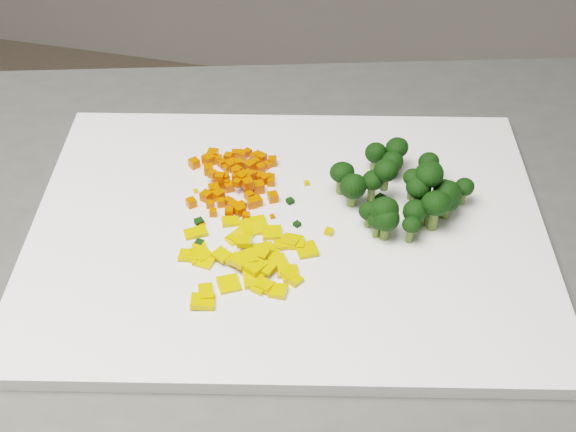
% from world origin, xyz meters
% --- Properties ---
extents(cutting_board, '(0.54, 0.46, 0.01)m').
position_xyz_m(cutting_board, '(0.33, 0.23, 0.91)').
color(cutting_board, white).
rests_on(cutting_board, counter_block).
extents(carrot_pile, '(0.10, 0.10, 0.03)m').
position_xyz_m(carrot_pile, '(0.27, 0.27, 0.93)').
color(carrot_pile, '#D54102').
rests_on(carrot_pile, cutting_board).
extents(pepper_pile, '(0.12, 0.12, 0.02)m').
position_xyz_m(pepper_pile, '(0.31, 0.17, 0.92)').
color(pepper_pile, '#DA9F0B').
rests_on(pepper_pile, cutting_board).
extents(broccoli_pile, '(0.12, 0.12, 0.06)m').
position_xyz_m(broccoli_pile, '(0.43, 0.29, 0.94)').
color(broccoli_pile, black).
rests_on(broccoli_pile, cutting_board).
extents(carrot_cube_0, '(0.01, 0.01, 0.01)m').
position_xyz_m(carrot_cube_0, '(0.26, 0.25, 0.92)').
color(carrot_cube_0, '#D54102').
rests_on(carrot_cube_0, carrot_pile).
extents(carrot_cube_1, '(0.01, 0.01, 0.01)m').
position_xyz_m(carrot_cube_1, '(0.31, 0.26, 0.92)').
color(carrot_cube_1, '#D54102').
rests_on(carrot_cube_1, carrot_pile).
extents(carrot_cube_2, '(0.01, 0.01, 0.01)m').
position_xyz_m(carrot_cube_2, '(0.26, 0.31, 0.92)').
color(carrot_cube_2, '#D54102').
rests_on(carrot_cube_2, carrot_pile).
extents(carrot_cube_3, '(0.01, 0.01, 0.01)m').
position_xyz_m(carrot_cube_3, '(0.27, 0.29, 0.92)').
color(carrot_cube_3, '#D54102').
rests_on(carrot_cube_3, carrot_pile).
extents(carrot_cube_4, '(0.01, 0.01, 0.01)m').
position_xyz_m(carrot_cube_4, '(0.29, 0.30, 0.92)').
color(carrot_cube_4, '#D54102').
rests_on(carrot_cube_4, carrot_pile).
extents(carrot_cube_5, '(0.01, 0.01, 0.01)m').
position_xyz_m(carrot_cube_5, '(0.29, 0.23, 0.92)').
color(carrot_cube_5, '#D54102').
rests_on(carrot_cube_5, carrot_pile).
extents(carrot_cube_6, '(0.01, 0.01, 0.01)m').
position_xyz_m(carrot_cube_6, '(0.26, 0.27, 0.92)').
color(carrot_cube_6, '#D54102').
rests_on(carrot_cube_6, carrot_pile).
extents(carrot_cube_7, '(0.01, 0.01, 0.01)m').
position_xyz_m(carrot_cube_7, '(0.25, 0.24, 0.92)').
color(carrot_cube_7, '#D54102').
rests_on(carrot_cube_7, carrot_pile).
extents(carrot_cube_8, '(0.01, 0.01, 0.01)m').
position_xyz_m(carrot_cube_8, '(0.30, 0.28, 0.92)').
color(carrot_cube_8, '#D54102').
rests_on(carrot_cube_8, carrot_pile).
extents(carrot_cube_9, '(0.01, 0.01, 0.01)m').
position_xyz_m(carrot_cube_9, '(0.28, 0.30, 0.92)').
color(carrot_cube_9, '#D54102').
rests_on(carrot_cube_9, carrot_pile).
extents(carrot_cube_10, '(0.01, 0.01, 0.01)m').
position_xyz_m(carrot_cube_10, '(0.27, 0.24, 0.92)').
color(carrot_cube_10, '#D54102').
rests_on(carrot_cube_10, carrot_pile).
extents(carrot_cube_11, '(0.01, 0.01, 0.01)m').
position_xyz_m(carrot_cube_11, '(0.25, 0.30, 0.92)').
color(carrot_cube_11, '#D54102').
rests_on(carrot_cube_11, carrot_pile).
extents(carrot_cube_12, '(0.01, 0.01, 0.01)m').
position_xyz_m(carrot_cube_12, '(0.24, 0.23, 0.92)').
color(carrot_cube_12, '#D54102').
rests_on(carrot_cube_12, carrot_pile).
extents(carrot_cube_13, '(0.01, 0.01, 0.01)m').
position_xyz_m(carrot_cube_13, '(0.26, 0.25, 0.92)').
color(carrot_cube_13, '#D54102').
rests_on(carrot_cube_13, carrot_pile).
extents(carrot_cube_14, '(0.01, 0.01, 0.01)m').
position_xyz_m(carrot_cube_14, '(0.27, 0.32, 0.92)').
color(carrot_cube_14, '#D54102').
rests_on(carrot_cube_14, carrot_pile).
extents(carrot_cube_15, '(0.01, 0.01, 0.01)m').
position_xyz_m(carrot_cube_15, '(0.28, 0.23, 0.92)').
color(carrot_cube_15, '#D54102').
rests_on(carrot_cube_15, carrot_pile).
extents(carrot_cube_16, '(0.01, 0.01, 0.01)m').
position_xyz_m(carrot_cube_16, '(0.27, 0.28, 0.92)').
color(carrot_cube_16, '#D54102').
rests_on(carrot_cube_16, carrot_pile).
extents(carrot_cube_17, '(0.01, 0.01, 0.01)m').
position_xyz_m(carrot_cube_17, '(0.30, 0.25, 0.92)').
color(carrot_cube_17, '#D54102').
rests_on(carrot_cube_17, carrot_pile).
extents(carrot_cube_18, '(0.01, 0.01, 0.01)m').
position_xyz_m(carrot_cube_18, '(0.30, 0.29, 0.92)').
color(carrot_cube_18, '#D54102').
rests_on(carrot_cube_18, carrot_pile).
extents(carrot_cube_19, '(0.01, 0.01, 0.01)m').
position_xyz_m(carrot_cube_19, '(0.23, 0.30, 0.92)').
color(carrot_cube_19, '#D54102').
rests_on(carrot_cube_19, carrot_pile).
extents(carrot_cube_20, '(0.01, 0.01, 0.01)m').
position_xyz_m(carrot_cube_20, '(0.26, 0.30, 0.92)').
color(carrot_cube_20, '#D54102').
rests_on(carrot_cube_20, carrot_pile).
extents(carrot_cube_21, '(0.01, 0.01, 0.01)m').
position_xyz_m(carrot_cube_21, '(0.26, 0.27, 0.92)').
color(carrot_cube_21, '#D54102').
rests_on(carrot_cube_21, carrot_pile).
extents(carrot_cube_22, '(0.01, 0.01, 0.01)m').
position_xyz_m(carrot_cube_22, '(0.27, 0.27, 0.92)').
color(carrot_cube_22, '#D54102').
rests_on(carrot_cube_22, carrot_pile).
extents(carrot_cube_23, '(0.01, 0.01, 0.01)m').
position_xyz_m(carrot_cube_23, '(0.30, 0.27, 0.92)').
color(carrot_cube_23, '#D54102').
rests_on(carrot_cube_23, carrot_pile).
extents(carrot_cube_24, '(0.01, 0.01, 0.01)m').
position_xyz_m(carrot_cube_24, '(0.29, 0.24, 0.92)').
color(carrot_cube_24, '#D54102').
rests_on(carrot_cube_24, carrot_pile).
extents(carrot_cube_25, '(0.01, 0.01, 0.01)m').
position_xyz_m(carrot_cube_25, '(0.29, 0.31, 0.92)').
color(carrot_cube_25, '#D54102').
rests_on(carrot_cube_25, carrot_pile).
extents(carrot_cube_26, '(0.01, 0.01, 0.01)m').
position_xyz_m(carrot_cube_26, '(0.27, 0.28, 0.92)').
color(carrot_cube_26, '#D54102').
rests_on(carrot_cube_26, carrot_pile).
extents(carrot_cube_27, '(0.01, 0.01, 0.01)m').
position_xyz_m(carrot_cube_27, '(0.30, 0.24, 0.92)').
color(carrot_cube_27, '#D54102').
rests_on(carrot_cube_27, carrot_pile).
extents(carrot_cube_28, '(0.01, 0.01, 0.01)m').
position_xyz_m(carrot_cube_28, '(0.22, 0.29, 0.92)').
color(carrot_cube_28, '#D54102').
rests_on(carrot_cube_28, carrot_pile).
extents(carrot_cube_29, '(0.01, 0.01, 0.01)m').
position_xyz_m(carrot_cube_29, '(0.24, 0.28, 0.92)').
color(carrot_cube_29, '#D54102').
rests_on(carrot_cube_29, carrot_pile).
extents(carrot_cube_30, '(0.01, 0.01, 0.01)m').
position_xyz_m(carrot_cube_30, '(0.28, 0.27, 0.93)').
color(carrot_cube_30, '#D54102').
rests_on(carrot_cube_30, carrot_pile).
extents(carrot_cube_31, '(0.01, 0.01, 0.01)m').
position_xyz_m(carrot_cube_31, '(0.25, 0.31, 0.92)').
color(carrot_cube_31, '#D54102').
rests_on(carrot_cube_31, carrot_pile).
extents(carrot_cube_32, '(0.01, 0.01, 0.01)m').
position_xyz_m(carrot_cube_32, '(0.27, 0.28, 0.93)').
color(carrot_cube_32, '#D54102').
rests_on(carrot_cube_32, carrot_pile).
extents(carrot_cube_33, '(0.01, 0.01, 0.01)m').
position_xyz_m(carrot_cube_33, '(0.26, 0.26, 0.92)').
color(carrot_cube_33, '#D54102').
rests_on(carrot_cube_33, carrot_pile).
extents(carrot_cube_34, '(0.01, 0.01, 0.01)m').
position_xyz_m(carrot_cube_34, '(0.28, 0.32, 0.92)').
color(carrot_cube_34, '#D54102').
rests_on(carrot_cube_34, carrot_pile).
extents(carrot_cube_35, '(0.01, 0.01, 0.01)m').
position_xyz_m(carrot_cube_35, '(0.26, 0.23, 0.92)').
color(carrot_cube_35, '#D54102').
rests_on(carrot_cube_35, carrot_pile).
extents(carrot_cube_36, '(0.01, 0.01, 0.01)m').
position_xyz_m(carrot_cube_36, '(0.28, 0.23, 0.92)').
color(carrot_cube_36, '#D54102').
rests_on(carrot_cube_36, carrot_pile).
extents(carrot_cube_37, '(0.01, 0.01, 0.01)m').
position_xyz_m(carrot_cube_37, '(0.30, 0.27, 0.92)').
color(carrot_cube_37, '#D54102').
rests_on(carrot_cube_37, carrot_pile).
extents(carrot_cube_38, '(0.01, 0.01, 0.01)m').
position_xyz_m(carrot_cube_38, '(0.28, 0.32, 0.92)').
color(carrot_cube_38, '#D54102').
rests_on(carrot_cube_38, carrot_pile).
extents(carrot_cube_39, '(0.01, 0.01, 0.01)m').
position_xyz_m(carrot_cube_39, '(0.26, 0.32, 0.92)').
color(carrot_cube_39, '#D54102').
rests_on(carrot_cube_39, carrot_pile).
extents(carrot_cube_40, '(0.01, 0.01, 0.01)m').
position_xyz_m(carrot_cube_40, '(0.28, 0.27, 0.92)').
color(carrot_cube_40, '#D54102').
rests_on(carrot_cube_40, carrot_pile).
extents(carrot_cube_41, '(0.01, 0.01, 0.01)m').
position_xyz_m(carrot_cube_41, '(0.30, 0.23, 0.92)').
color(carrot_cube_41, '#D54102').
rests_on(carrot_cube_41, carrot_pile).
extents(carrot_cube_42, '(0.01, 0.01, 0.01)m').
position_xyz_m(carrot_cube_42, '(0.27, 0.24, 0.92)').
color(carrot_cube_42, '#D54102').
rests_on(carrot_cube_42, carrot_pile).
extents(carrot_cube_43, '(0.01, 0.01, 0.01)m').
position_xyz_m(carrot_cube_43, '(0.26, 0.22, 0.92)').
color(carrot_cube_43, '#D54102').
rests_on(carrot_cube_43, carrot_pile).
extents(carrot_cube_44, '(0.01, 0.01, 0.01)m').
position_xyz_m(carrot_cube_44, '(0.28, 0.28, 0.92)').
color(carrot_cube_44, '#D54102').
rests_on(carrot_cube_44, carrot_pile).
extents(carrot_cube_45, '(0.01, 0.01, 0.01)m').
position_xyz_m(carrot_cube_45, '(0.29, 0.25, 0.92)').
color(carrot_cube_45, '#D54102').
rests_on(carrot_cube_45, carrot_pile).
extents(carrot_cube_46, '(0.01, 0.01, 0.01)m').
position_xyz_m(carrot_cube_46, '(0.28, 0.27, 0.92)').
color(carrot_cube_46, '#D54102').
rests_on(carrot_cube_46, carrot_pile).
extents(carrot_cube_47, '(0.01, 0.01, 0.01)m').
position_xyz_m(carrot_cube_47, '(0.28, 0.28, 0.92)').
color(carrot_cube_47, '#D54102').
rests_on(carrot_cube_47, carrot_pile).
extents(carrot_cube_48, '(0.01, 0.01, 0.01)m').
position_xyz_m(carrot_cube_48, '(0.27, 0.26, 0.92)').
color(carrot_cube_48, '#D54102').
rests_on(carrot_cube_48, carrot_pile).
extents(carrot_cube_49, '(0.01, 0.01, 0.01)m').
position_xyz_m(carrot_cube_49, '(0.29, 0.29, 0.92)').
color(carrot_cube_49, '#D54102').
rests_on(carrot_cube_49, carrot_pile).
extents(carrot_cube_50, '(0.01, 0.01, 0.01)m').
position_xyz_m(carrot_cube_50, '(0.30, 0.28, 0.92)').
color(carrot_cube_50, '#D54102').
rests_on(carrot_cube_50, carrot_pile).
extents(carrot_cube_51, '(0.01, 0.01, 0.01)m').
position_xyz_m(carrot_cube_51, '(0.26, 0.27, 0.92)').
color(carrot_cube_51, '#D54102').
rests_on(carrot_cube_51, carrot_pile).
extents(carrot_cube_52, '(0.01, 0.01, 0.01)m').
position_xyz_m(carrot_cube_52, '(0.25, 0.27, 0.92)').
color(carrot_cube_52, '#D54102').
rests_on(carrot_cube_52, carrot_pile).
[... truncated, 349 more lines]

